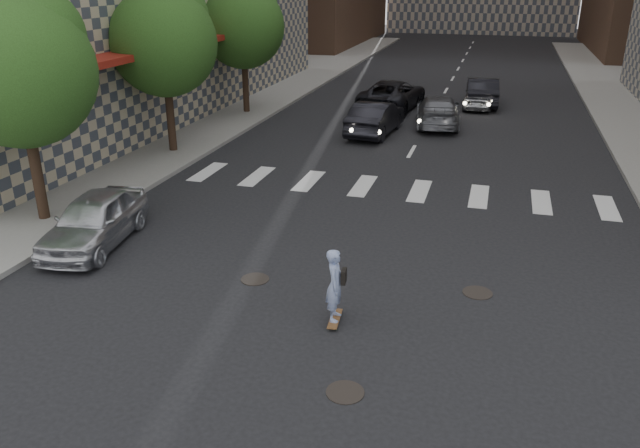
% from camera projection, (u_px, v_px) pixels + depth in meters
% --- Properties ---
extents(ground, '(160.00, 160.00, 0.00)m').
position_uv_depth(ground, '(320.00, 315.00, 13.74)').
color(ground, black).
rests_on(ground, ground).
extents(sidewalk_left, '(13.00, 80.00, 0.15)m').
position_uv_depth(sidewalk_left, '(171.00, 104.00, 35.24)').
color(sidewalk_left, gray).
rests_on(sidewalk_left, ground).
extents(tree_a, '(4.20, 4.20, 6.60)m').
position_uv_depth(tree_a, '(22.00, 64.00, 17.21)').
color(tree_a, '#382619').
rests_on(tree_a, sidewalk_left).
extents(tree_b, '(4.20, 4.20, 6.60)m').
position_uv_depth(tree_b, '(166.00, 37.00, 24.33)').
color(tree_b, '#382619').
rests_on(tree_b, sidewalk_left).
extents(tree_c, '(4.20, 4.20, 6.60)m').
position_uv_depth(tree_c, '(245.00, 22.00, 31.45)').
color(tree_c, '#382619').
rests_on(tree_c, sidewalk_left).
extents(manhole_a, '(0.70, 0.70, 0.02)m').
position_uv_depth(manhole_a, '(345.00, 392.00, 11.21)').
color(manhole_a, black).
rests_on(manhole_a, ground).
extents(manhole_b, '(0.70, 0.70, 0.02)m').
position_uv_depth(manhole_b, '(255.00, 279.00, 15.32)').
color(manhole_b, black).
rests_on(manhole_b, ground).
extents(manhole_c, '(0.70, 0.70, 0.02)m').
position_uv_depth(manhole_c, '(477.00, 293.00, 14.68)').
color(manhole_c, black).
rests_on(manhole_c, ground).
extents(skateboarder, '(0.45, 0.88, 1.71)m').
position_uv_depth(skateboarder, '(335.00, 285.00, 13.14)').
color(skateboarder, brown).
rests_on(skateboarder, ground).
extents(silver_sedan, '(2.25, 4.40, 1.43)m').
position_uv_depth(silver_sedan, '(94.00, 220.00, 17.05)').
color(silver_sedan, silver).
rests_on(silver_sedan, ground).
extents(traffic_car_a, '(2.01, 4.74, 1.52)m').
position_uv_depth(traffic_car_a, '(375.00, 118.00, 28.72)').
color(traffic_car_a, black).
rests_on(traffic_car_a, ground).
extents(traffic_car_b, '(2.64, 5.21, 1.45)m').
position_uv_depth(traffic_car_b, '(438.00, 111.00, 30.36)').
color(traffic_car_b, '#5C5E64').
rests_on(traffic_car_b, ground).
extents(traffic_car_c, '(3.28, 5.95, 1.58)m').
position_uv_depth(traffic_car_c, '(392.00, 95.00, 33.98)').
color(traffic_car_c, black).
rests_on(traffic_car_c, ground).
extents(traffic_car_d, '(1.59, 3.81, 1.29)m').
position_uv_depth(traffic_car_d, '(479.00, 96.00, 34.29)').
color(traffic_car_d, '#AEB0B5').
rests_on(traffic_car_d, ground).
extents(traffic_car_e, '(1.99, 4.82, 1.55)m').
position_uv_depth(traffic_car_e, '(482.00, 91.00, 34.96)').
color(traffic_car_e, black).
rests_on(traffic_car_e, ground).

